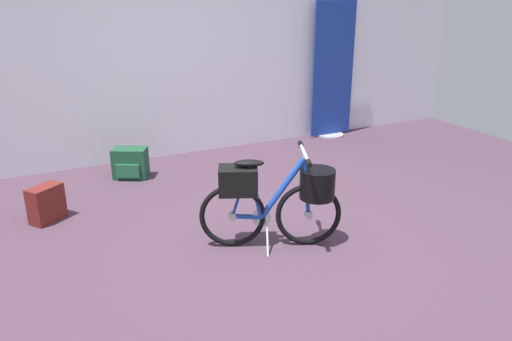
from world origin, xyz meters
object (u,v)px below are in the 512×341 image
Objects in this scene: floor_banner_stand at (333,77)px; backpack_on_floor at (46,204)px; folding_bike_foreground at (277,196)px; handbag_on_floor at (130,163)px.

backpack_on_floor is at bearing -162.52° from floor_banner_stand.
folding_bike_foreground is 2.49× the size of handbag_on_floor.
floor_banner_stand reaches higher than folding_bike_foreground.
backpack_on_floor is (-3.63, -1.14, -0.62)m from floor_banner_stand.
folding_bike_foreground reaches higher than handbag_on_floor.
floor_banner_stand reaches higher than backpack_on_floor.
handbag_on_floor is at bearing 39.45° from backpack_on_floor.
floor_banner_stand is 2.86m from handbag_on_floor.
folding_bike_foreground is 2.07m from handbag_on_floor.
folding_bike_foreground is 1.97m from backpack_on_floor.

